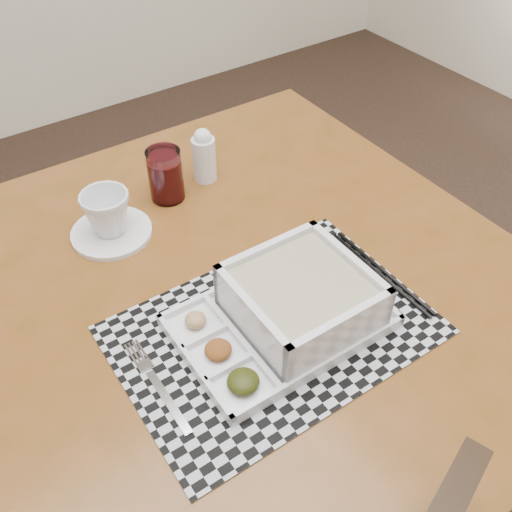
{
  "coord_description": "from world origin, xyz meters",
  "views": [
    {
      "loc": [
        -0.2,
        -0.16,
        1.47
      ],
      "look_at": [
        0.18,
        0.39,
        0.83
      ],
      "focal_mm": 40.0,
      "sensor_mm": 36.0,
      "label": 1
    }
  ],
  "objects_px": {
    "dining_table": "(228,317)",
    "juice_glass": "(166,177)",
    "cup": "(107,213)",
    "creamer_bottle": "(204,156)",
    "serving_tray": "(295,306)"
  },
  "relations": [
    {
      "from": "dining_table",
      "to": "juice_glass",
      "type": "height_order",
      "value": "juice_glass"
    },
    {
      "from": "cup",
      "to": "creamer_bottle",
      "type": "distance_m",
      "value": 0.24
    },
    {
      "from": "creamer_bottle",
      "to": "juice_glass",
      "type": "bearing_deg",
      "value": -172.18
    },
    {
      "from": "dining_table",
      "to": "serving_tray",
      "type": "relative_size",
      "value": 3.22
    },
    {
      "from": "dining_table",
      "to": "creamer_bottle",
      "type": "distance_m",
      "value": 0.35
    },
    {
      "from": "dining_table",
      "to": "cup",
      "type": "distance_m",
      "value": 0.29
    },
    {
      "from": "dining_table",
      "to": "creamer_bottle",
      "type": "bearing_deg",
      "value": 65.43
    },
    {
      "from": "cup",
      "to": "serving_tray",
      "type": "bearing_deg",
      "value": -55.52
    },
    {
      "from": "serving_tray",
      "to": "cup",
      "type": "relative_size",
      "value": 3.61
    },
    {
      "from": "serving_tray",
      "to": "creamer_bottle",
      "type": "xyz_separation_m",
      "value": [
        0.09,
        0.42,
        0.02
      ]
    },
    {
      "from": "dining_table",
      "to": "cup",
      "type": "xyz_separation_m",
      "value": [
        -0.1,
        0.23,
        0.13
      ]
    },
    {
      "from": "cup",
      "to": "creamer_bottle",
      "type": "bearing_deg",
      "value": 25.33
    },
    {
      "from": "serving_tray",
      "to": "cup",
      "type": "distance_m",
      "value": 0.39
    },
    {
      "from": "juice_glass",
      "to": "creamer_bottle",
      "type": "bearing_deg",
      "value": 7.82
    },
    {
      "from": "juice_glass",
      "to": "creamer_bottle",
      "type": "relative_size",
      "value": 0.92
    }
  ]
}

